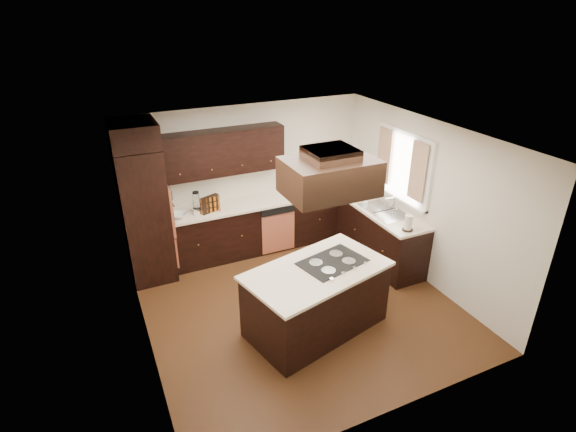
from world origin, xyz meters
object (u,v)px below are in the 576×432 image
(island, at_px, (316,300))
(range_hood, at_px, (330,177))
(oven_column, at_px, (145,215))
(spice_rack, at_px, (210,204))

(island, bearing_deg, range_hood, -21.60)
(oven_column, bearing_deg, island, -51.86)
(oven_column, bearing_deg, range_hood, -50.26)
(island, bearing_deg, oven_column, 114.43)
(island, relative_size, spice_rack, 5.44)
(island, relative_size, range_hood, 1.69)
(spice_rack, bearing_deg, oven_column, 157.00)
(range_hood, distance_m, spice_rack, 2.66)
(island, xyz_separation_m, spice_rack, (-0.76, 2.23, 0.62))
(island, xyz_separation_m, range_hood, (0.12, -0.02, 1.72))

